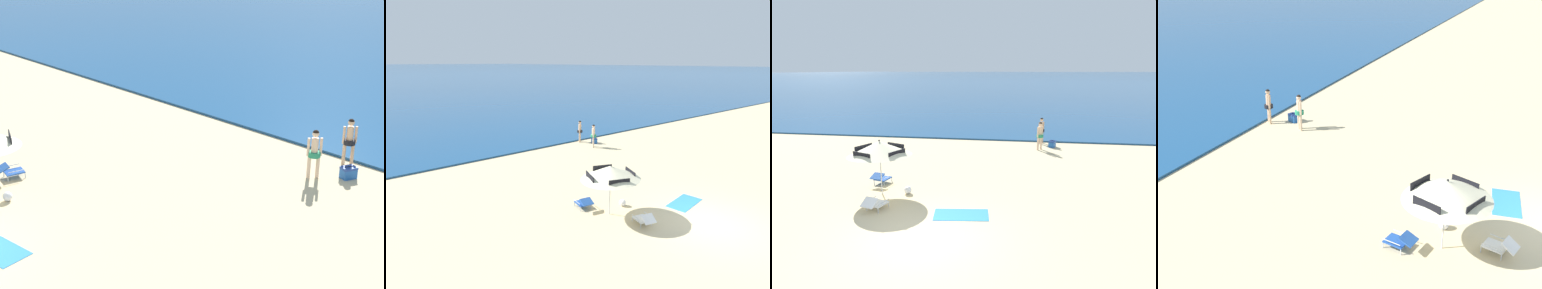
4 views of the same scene
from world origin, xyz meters
The scene contains 5 objects.
lounge_chair_under_umbrella centered at (-2.93, 4.08, 0.28)m, with size 0.70×0.96×0.51m.
person_standing_near_shore centered at (4.26, 12.98, 0.97)m, with size 0.41×0.41×1.68m.
person_standing_beside centered at (4.05, 11.18, 0.97)m, with size 0.41×0.41×1.68m.
cooler_box centered at (4.89, 12.00, 0.20)m, with size 0.51×0.59×0.43m.
beach_ball centered at (-1.47, 3.21, 0.15)m, with size 0.30×0.30×0.30m, color white.
Camera 1 is at (13.48, -3.70, 7.91)m, focal length 53.52 mm.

